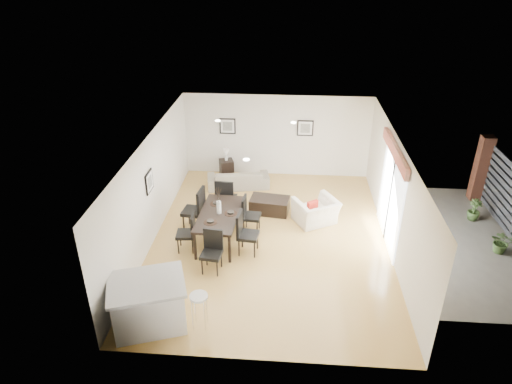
# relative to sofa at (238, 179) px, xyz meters

# --- Properties ---
(ground) EXTENTS (8.00, 8.00, 0.00)m
(ground) POSITION_rel_sofa_xyz_m (1.16, -2.94, -0.28)
(ground) COLOR tan
(ground) RESTS_ON ground
(wall_back) EXTENTS (6.00, 0.04, 2.70)m
(wall_back) POSITION_rel_sofa_xyz_m (1.16, 1.06, 1.07)
(wall_back) COLOR silver
(wall_back) RESTS_ON ground
(wall_front) EXTENTS (6.00, 0.04, 2.70)m
(wall_front) POSITION_rel_sofa_xyz_m (1.16, -6.94, 1.07)
(wall_front) COLOR silver
(wall_front) RESTS_ON ground
(wall_left) EXTENTS (0.04, 8.00, 2.70)m
(wall_left) POSITION_rel_sofa_xyz_m (-1.84, -2.94, 1.07)
(wall_left) COLOR silver
(wall_left) RESTS_ON ground
(wall_right) EXTENTS (0.04, 8.00, 2.70)m
(wall_right) POSITION_rel_sofa_xyz_m (4.16, -2.94, 1.07)
(wall_right) COLOR silver
(wall_right) RESTS_ON ground
(ceiling) EXTENTS (6.00, 8.00, 0.02)m
(ceiling) POSITION_rel_sofa_xyz_m (1.16, -2.94, 2.42)
(ceiling) COLOR white
(ceiling) RESTS_ON wall_back
(sofa) EXTENTS (2.03, 1.09, 0.56)m
(sofa) POSITION_rel_sofa_xyz_m (0.00, 0.00, 0.00)
(sofa) COLOR gray
(sofa) RESTS_ON ground
(armchair) EXTENTS (1.40, 1.34, 0.70)m
(armchair) POSITION_rel_sofa_xyz_m (2.35, -2.00, 0.07)
(armchair) COLOR #F0E4CF
(armchair) RESTS_ON ground
(courtyard_plant_a) EXTENTS (0.67, 0.63, 0.60)m
(courtyard_plant_a) POSITION_rel_sofa_xyz_m (6.88, -3.08, 0.02)
(courtyard_plant_a) COLOR #3B5524
(courtyard_plant_a) RESTS_ON ground
(courtyard_plant_b) EXTENTS (0.40, 0.40, 0.62)m
(courtyard_plant_b) POSITION_rel_sofa_xyz_m (6.74, -1.51, 0.03)
(courtyard_plant_b) COLOR #3B5524
(courtyard_plant_b) RESTS_ON ground
(dining_table) EXTENTS (1.07, 1.99, 0.81)m
(dining_table) POSITION_rel_sofa_xyz_m (-0.13, -3.08, 0.44)
(dining_table) COLOR black
(dining_table) RESTS_ON ground
(dining_chair_wnear) EXTENTS (0.49, 0.49, 1.01)m
(dining_chair_wnear) POSITION_rel_sofa_xyz_m (-0.82, -3.56, 0.28)
(dining_chair_wnear) COLOR black
(dining_chair_wnear) RESTS_ON ground
(dining_chair_wfar) EXTENTS (0.61, 0.61, 1.21)m
(dining_chair_wfar) POSITION_rel_sofa_xyz_m (-0.80, -2.61, 0.39)
(dining_chair_wfar) COLOR black
(dining_chair_wfar) RESTS_ON ground
(dining_chair_enear) EXTENTS (0.54, 0.54, 1.10)m
(dining_chair_enear) POSITION_rel_sofa_xyz_m (0.55, -3.55, 0.33)
(dining_chair_enear) COLOR black
(dining_chair_enear) RESTS_ON ground
(dining_chair_efar) EXTENTS (0.49, 0.49, 1.01)m
(dining_chair_efar) POSITION_rel_sofa_xyz_m (0.56, -2.59, 0.28)
(dining_chair_efar) COLOR black
(dining_chair_efar) RESTS_ON ground
(dining_chair_head) EXTENTS (0.51, 0.51, 1.02)m
(dining_chair_head) POSITION_rel_sofa_xyz_m (-0.12, -4.28, 0.29)
(dining_chair_head) COLOR black
(dining_chair_head) RESTS_ON ground
(dining_chair_foot) EXTENTS (0.56, 0.56, 1.15)m
(dining_chair_foot) POSITION_rel_sofa_xyz_m (-0.14, -1.88, 0.36)
(dining_chair_foot) COLOR black
(dining_chair_foot) RESTS_ON ground
(vase) EXTENTS (0.77, 1.26, 0.71)m
(vase) POSITION_rel_sofa_xyz_m (-0.13, -3.08, 0.84)
(vase) COLOR white
(vase) RESTS_ON dining_table
(coffee_table) EXTENTS (1.17, 0.80, 0.43)m
(coffee_table) POSITION_rel_sofa_xyz_m (1.07, -1.52, -0.06)
(coffee_table) COLOR black
(coffee_table) RESTS_ON ground
(side_table) EXTENTS (0.54, 0.54, 0.57)m
(side_table) POSITION_rel_sofa_xyz_m (-0.47, 0.75, 0.01)
(side_table) COLOR black
(side_table) RESTS_ON ground
(table_lamp) EXTENTS (0.20, 0.20, 0.39)m
(table_lamp) POSITION_rel_sofa_xyz_m (-0.47, 0.75, 0.54)
(table_lamp) COLOR white
(table_lamp) RESTS_ON side_table
(cushion) EXTENTS (0.31, 0.27, 0.31)m
(cushion) POSITION_rel_sofa_xyz_m (2.25, -2.10, 0.28)
(cushion) COLOR #AE2216
(cushion) RESTS_ON armchair
(kitchen_island) EXTENTS (1.74, 1.53, 1.02)m
(kitchen_island) POSITION_rel_sofa_xyz_m (-1.07, -6.17, 0.23)
(kitchen_island) COLOR white
(kitchen_island) RESTS_ON ground
(bar_stool) EXTENTS (0.36, 0.36, 0.78)m
(bar_stool) POSITION_rel_sofa_xyz_m (-0.06, -6.17, 0.39)
(bar_stool) COLOR silver
(bar_stool) RESTS_ON ground
(framed_print_back_left) EXTENTS (0.52, 0.04, 0.52)m
(framed_print_back_left) POSITION_rel_sofa_xyz_m (-0.44, 1.03, 1.37)
(framed_print_back_left) COLOR black
(framed_print_back_left) RESTS_ON wall_back
(framed_print_back_right) EXTENTS (0.52, 0.04, 0.52)m
(framed_print_back_right) POSITION_rel_sofa_xyz_m (2.06, 1.03, 1.37)
(framed_print_back_right) COLOR black
(framed_print_back_right) RESTS_ON wall_back
(framed_print_left_wall) EXTENTS (0.04, 0.52, 0.52)m
(framed_print_left_wall) POSITION_rel_sofa_xyz_m (-1.81, -3.14, 1.37)
(framed_print_left_wall) COLOR black
(framed_print_left_wall) RESTS_ON wall_left
(sliding_door) EXTENTS (0.12, 2.70, 2.57)m
(sliding_door) POSITION_rel_sofa_xyz_m (4.12, -2.64, 1.38)
(sliding_door) COLOR white
(sliding_door) RESTS_ON wall_right
(courtyard) EXTENTS (6.00, 6.00, 2.00)m
(courtyard) POSITION_rel_sofa_xyz_m (7.32, -2.07, 0.64)
(courtyard) COLOR gray
(courtyard) RESTS_ON ground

